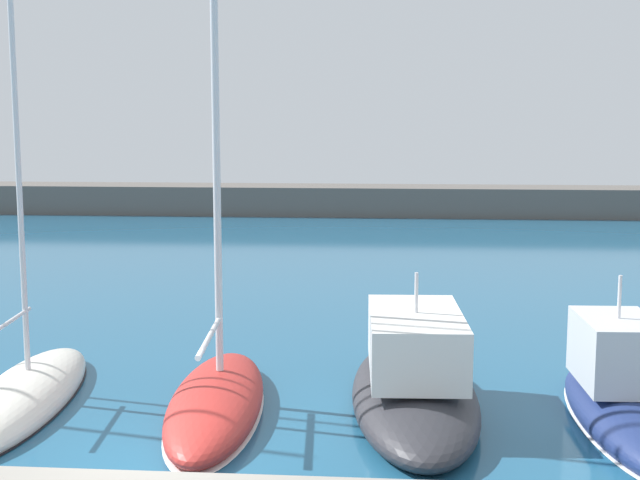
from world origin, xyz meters
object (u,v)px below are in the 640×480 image
object	(u,v)px
motorboat_charcoal_fifth	(414,381)
motorboat_navy_sixth	(621,397)
sailboat_red_fourth	(216,395)
sailboat_ivory_third	(25,395)

from	to	relation	value
motorboat_charcoal_fifth	motorboat_navy_sixth	bearing A→B (deg)	-99.57
sailboat_red_fourth	sailboat_ivory_third	bearing A→B (deg)	84.01
sailboat_red_fourth	motorboat_charcoal_fifth	xyz separation A→B (m)	(4.33, 0.57, 0.26)
motorboat_charcoal_fifth	sailboat_ivory_third	bearing A→B (deg)	90.21
sailboat_red_fourth	motorboat_charcoal_fifth	world-z (taller)	sailboat_red_fourth
motorboat_charcoal_fifth	motorboat_navy_sixth	size ratio (longest dim) A/B	1.18
motorboat_navy_sixth	sailboat_red_fourth	bearing A→B (deg)	88.39
sailboat_red_fourth	motorboat_charcoal_fifth	bearing A→B (deg)	-86.37
sailboat_ivory_third	motorboat_charcoal_fifth	xyz separation A→B (m)	(8.73, 0.42, 0.43)
sailboat_ivory_third	motorboat_navy_sixth	world-z (taller)	sailboat_ivory_third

